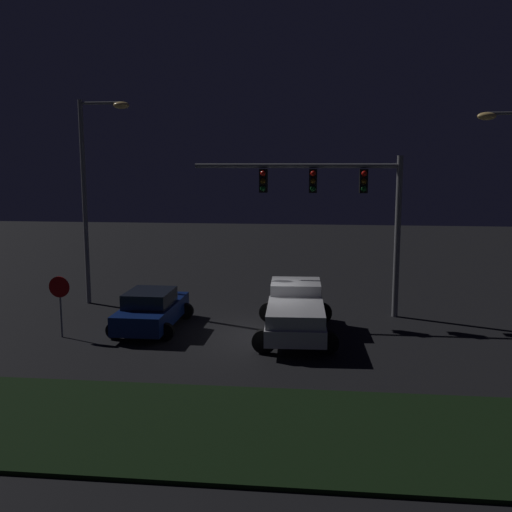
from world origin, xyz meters
TOP-DOWN VIEW (x-y plane):
  - ground_plane at (0.00, 0.00)m, footprint 80.00×80.00m
  - grass_median at (0.00, -7.98)m, footprint 22.69×4.96m
  - pickup_truck at (1.09, -0.09)m, footprint 3.02×5.48m
  - car_sedan at (-4.34, 0.19)m, footprint 2.52×4.42m
  - traffic_signal_gantry at (2.57, 3.02)m, footprint 8.32×0.56m
  - street_lamp_left at (-7.93, 3.94)m, footprint 2.26×0.44m
  - stop_sign at (-7.26, -1.24)m, footprint 0.76×0.08m

SIDE VIEW (x-z plane):
  - ground_plane at x=0.00m, z-range 0.00..0.00m
  - grass_median at x=0.00m, z-range 0.00..0.10m
  - car_sedan at x=-4.34m, z-range -0.02..1.49m
  - pickup_truck at x=1.09m, z-range 0.10..1.90m
  - stop_sign at x=-7.26m, z-range 0.45..2.68m
  - traffic_signal_gantry at x=2.57m, z-range 1.65..8.15m
  - street_lamp_left at x=-7.93m, z-range 1.05..9.93m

